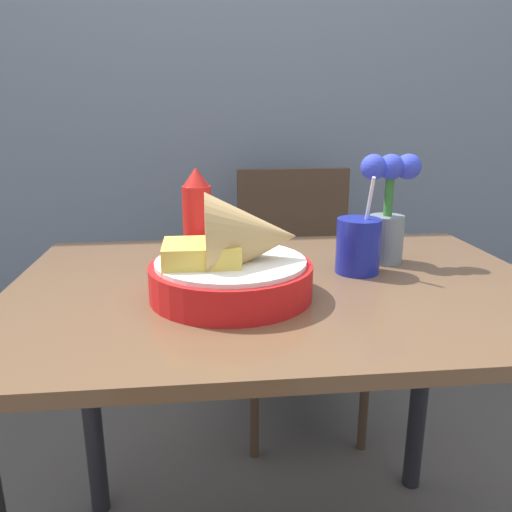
% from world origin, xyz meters
% --- Properties ---
extents(wall_window, '(7.00, 0.06, 2.60)m').
position_xyz_m(wall_window, '(0.00, 1.08, 1.30)').
color(wall_window, slate).
rests_on(wall_window, ground_plane).
extents(dining_table, '(1.03, 0.72, 0.76)m').
position_xyz_m(dining_table, '(0.00, 0.00, 0.64)').
color(dining_table, brown).
rests_on(dining_table, ground_plane).
extents(chair_far_window, '(0.40, 0.40, 0.89)m').
position_xyz_m(chair_far_window, '(0.18, 0.76, 0.52)').
color(chair_far_window, '#473323').
rests_on(chair_far_window, ground_plane).
extents(food_basket, '(0.29, 0.29, 0.19)m').
position_xyz_m(food_basket, '(-0.09, -0.06, 0.83)').
color(food_basket, red).
rests_on(food_basket, dining_table).
extents(ketchup_bottle, '(0.06, 0.06, 0.21)m').
position_xyz_m(ketchup_bottle, '(-0.16, 0.15, 0.86)').
color(ketchup_bottle, red).
rests_on(ketchup_bottle, dining_table).
extents(drink_cup, '(0.09, 0.09, 0.20)m').
position_xyz_m(drink_cup, '(0.17, 0.05, 0.81)').
color(drink_cup, '#192399').
rests_on(drink_cup, dining_table).
extents(flower_vase, '(0.13, 0.07, 0.23)m').
position_xyz_m(flower_vase, '(0.25, 0.11, 0.88)').
color(flower_vase, gray).
rests_on(flower_vase, dining_table).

